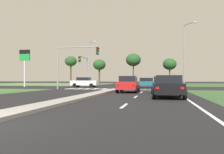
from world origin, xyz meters
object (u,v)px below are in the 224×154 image
at_px(car_navy_third, 163,85).
at_px(street_lamp_second, 185,52).
at_px(traffic_signal_near_left, 73,59).
at_px(treeline_fourth, 170,64).
at_px(treeline_near, 71,62).
at_px(car_white_fourth, 84,82).
at_px(car_blue_fifth, 126,81).
at_px(treeline_third, 133,60).
at_px(car_teal_second, 146,83).
at_px(street_lamp_third, 89,61).
at_px(treeline_second, 99,65).
at_px(car_black_near, 168,86).
at_px(fuel_price_totem, 25,60).
at_px(traffic_signal_far_left, 84,65).
at_px(car_red_sixth, 128,84).
at_px(pedestrian_at_median, 129,79).

xyz_separation_m(car_navy_third, street_lamp_second, (3.34, 13.69, 4.37)).
bearing_deg(traffic_signal_near_left, treeline_fourth, 69.32).
xyz_separation_m(traffic_signal_near_left, treeline_near, (-13.31, 35.00, 2.31)).
bearing_deg(car_white_fourth, car_blue_fifth, 167.87).
bearing_deg(treeline_third, treeline_near, -179.76).
relative_size(car_teal_second, treeline_near, 0.56).
bearing_deg(street_lamp_second, street_lamp_third, 147.31).
distance_m(street_lamp_third, treeline_second, 16.13).
distance_m(car_black_near, car_teal_second, 20.75).
xyz_separation_m(fuel_price_totem, treeline_near, (-2.09, 27.36, 1.69)).
bearing_deg(treeline_third, treeline_fourth, 5.31).
relative_size(car_black_near, street_lamp_second, 0.49).
bearing_deg(street_lamp_second, car_blue_fifth, 117.67).
xyz_separation_m(traffic_signal_far_left, street_lamp_second, (16.44, -4.80, 1.45)).
bearing_deg(car_navy_third, car_blue_fifth, 102.66).
relative_size(traffic_signal_near_left, traffic_signal_far_left, 1.05).
distance_m(traffic_signal_far_left, fuel_price_totem, 9.95).
distance_m(traffic_signal_far_left, street_lamp_second, 17.19).
height_order(car_red_sixth, traffic_signal_far_left, traffic_signal_far_left).
distance_m(car_teal_second, fuel_price_totem, 20.31).
height_order(car_blue_fifth, pedestrian_at_median, pedestrian_at_median).
relative_size(car_navy_third, car_blue_fifth, 0.96).
height_order(car_teal_second, treeline_third, treeline_third).
distance_m(pedestrian_at_median, fuel_price_totem, 18.42).
xyz_separation_m(pedestrian_at_median, treeline_second, (-10.25, 18.97, 3.88)).
relative_size(car_blue_fifth, traffic_signal_far_left, 0.82).
height_order(car_blue_fifth, treeline_second, treeline_second).
bearing_deg(car_red_sixth, street_lamp_third, 114.27).
height_order(car_black_near, street_lamp_second, street_lamp_second).
bearing_deg(car_white_fourth, car_red_sixth, 31.47).
relative_size(car_red_sixth, treeline_fourth, 0.62).
xyz_separation_m(treeline_near, treeline_third, (17.44, 0.07, 0.18)).
height_order(car_teal_second, street_lamp_second, street_lamp_second).
distance_m(car_white_fourth, traffic_signal_far_left, 4.35).
bearing_deg(treeline_fourth, street_lamp_second, -88.44).
distance_m(car_white_fourth, traffic_signal_near_left, 8.95).
relative_size(traffic_signal_near_left, treeline_fourth, 0.83).
xyz_separation_m(fuel_price_totem, treeline_second, (6.37, 26.17, 0.58)).
height_order(traffic_signal_far_left, treeline_second, treeline_second).
xyz_separation_m(car_red_sixth, pedestrian_at_median, (-2.40, 21.02, 0.43)).
bearing_deg(traffic_signal_near_left, car_black_near, -47.68).
relative_size(street_lamp_third, treeline_near, 1.13).
height_order(traffic_signal_near_left, treeline_second, treeline_second).
bearing_deg(traffic_signal_far_left, treeline_third, 75.31).
distance_m(car_navy_third, car_blue_fifth, 35.96).
distance_m(traffic_signal_far_left, treeline_third, 24.58).
distance_m(car_navy_third, treeline_near, 48.89).
bearing_deg(fuel_price_totem, car_red_sixth, -35.98).
distance_m(car_white_fourth, car_blue_fifth, 20.15).
xyz_separation_m(car_white_fourth, fuel_price_totem, (-10.14, -0.70, 3.72)).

